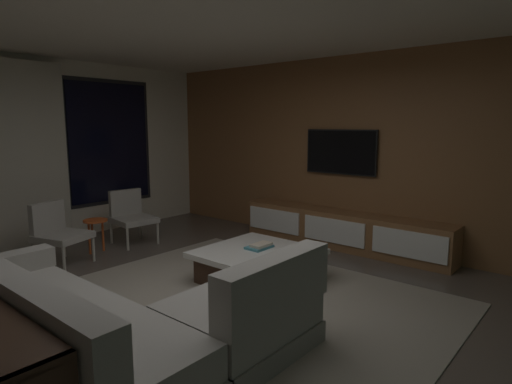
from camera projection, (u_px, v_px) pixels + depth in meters
floor at (203, 314)px, 3.97m from camera, size 9.20×9.20×0.00m
back_wall_with_window at (21, 153)px, 6.01m from camera, size 6.60×0.30×2.70m
media_wall at (360, 152)px, 6.07m from camera, size 0.12×7.80×2.70m
ceiling at (197, 7)px, 3.55m from camera, size 8.20×8.20×0.00m
area_rug at (236, 305)px, 4.17m from camera, size 3.20×3.80×0.01m
sectional_couch at (112, 327)px, 3.10m from camera, size 1.98×2.50×0.82m
coffee_table at (258, 265)px, 4.77m from camera, size 1.16×1.16×0.36m
book_stack_on_coffee_table at (260, 246)px, 4.82m from camera, size 0.29×0.21×0.06m
accent_chair_near_window at (131, 214)px, 6.32m from camera, size 0.60×0.61×0.78m
accent_chair_by_curtain at (57, 230)px, 5.35m from camera, size 0.69×0.70×0.78m
side_stool at (95, 226)px, 5.84m from camera, size 0.32×0.32×0.46m
media_console at (344, 231)px, 6.05m from camera, size 0.46×3.10×0.52m
mounted_tv at (341, 152)px, 6.15m from camera, size 0.05×1.11×0.64m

